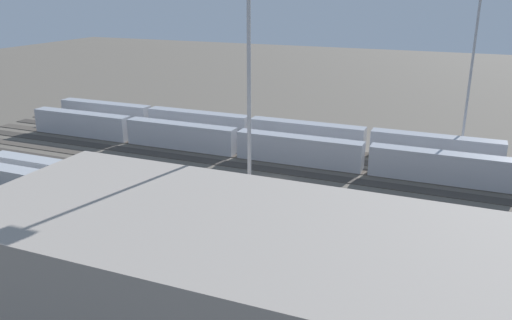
% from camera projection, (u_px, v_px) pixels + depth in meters
% --- Properties ---
extents(ground_plane, '(400.00, 400.00, 0.00)m').
position_uv_depth(ground_plane, '(272.00, 181.00, 85.23)').
color(ground_plane, '#60594F').
extents(track_bed_0, '(140.00, 2.80, 0.12)m').
position_uv_depth(track_bed_0, '(309.00, 148.00, 102.72)').
color(track_bed_0, '#3D3833').
rests_on(track_bed_0, ground_plane).
extents(track_bed_1, '(140.00, 2.80, 0.12)m').
position_uv_depth(track_bed_1, '(301.00, 155.00, 98.34)').
color(track_bed_1, '#3D3833').
rests_on(track_bed_1, ground_plane).
extents(track_bed_2, '(140.00, 2.80, 0.12)m').
position_uv_depth(track_bed_2, '(292.00, 163.00, 93.97)').
color(track_bed_2, '#4C443D').
rests_on(track_bed_2, ground_plane).
extents(track_bed_3, '(140.00, 2.80, 0.12)m').
position_uv_depth(track_bed_3, '(283.00, 171.00, 89.59)').
color(track_bed_3, '#3D3833').
rests_on(track_bed_3, ground_plane).
extents(track_bed_4, '(140.00, 2.80, 0.12)m').
position_uv_depth(track_bed_4, '(272.00, 181.00, 85.21)').
color(track_bed_4, '#4C443D').
rests_on(track_bed_4, ground_plane).
extents(track_bed_5, '(140.00, 2.80, 0.12)m').
position_uv_depth(track_bed_5, '(261.00, 191.00, 80.83)').
color(track_bed_5, '#3D3833').
rests_on(track_bed_5, ground_plane).
extents(track_bed_6, '(140.00, 2.80, 0.12)m').
position_uv_depth(track_bed_6, '(248.00, 203.00, 76.46)').
color(track_bed_6, '#3D3833').
rests_on(track_bed_6, ground_plane).
extents(track_bed_7, '(140.00, 2.80, 0.12)m').
position_uv_depth(track_bed_7, '(234.00, 216.00, 72.08)').
color(track_bed_7, '#4C443D').
rests_on(track_bed_7, ground_plane).
extents(track_bed_8, '(140.00, 2.80, 0.12)m').
position_uv_depth(track_bed_8, '(218.00, 231.00, 67.70)').
color(track_bed_8, '#4C443D').
rests_on(track_bed_8, ground_plane).
extents(train_on_track_0, '(119.80, 3.00, 5.00)m').
position_uv_depth(train_on_track_0, '(306.00, 135.00, 102.10)').
color(train_on_track_0, '#A8AAB2').
rests_on(train_on_track_0, ground_plane).
extents(train_on_track_7, '(47.20, 3.00, 3.80)m').
position_uv_depth(train_on_track_7, '(112.00, 183.00, 78.89)').
color(train_on_track_7, '#B7BABF').
rests_on(train_on_track_7, ground_plane).
extents(train_on_track_2, '(119.80, 3.00, 5.00)m').
position_uv_depth(train_on_track_2, '(299.00, 150.00, 92.72)').
color(train_on_track_2, '#A8AAB2').
rests_on(train_on_track_2, ground_plane).
extents(train_on_track_8, '(139.00, 3.00, 4.40)m').
position_uv_depth(train_on_track_8, '(189.00, 212.00, 68.58)').
color(train_on_track_8, black).
rests_on(train_on_track_8, ground_plane).
extents(light_mast_0, '(2.80, 0.70, 29.73)m').
position_uv_depth(light_mast_0, '(473.00, 57.00, 89.98)').
color(light_mast_0, '#9EA0A5').
rests_on(light_mast_0, ground_plane).
extents(light_mast_1, '(2.80, 0.70, 32.19)m').
position_uv_depth(light_mast_1, '(249.00, 85.00, 56.86)').
color(light_mast_1, '#9EA0A5').
rests_on(light_mast_1, ground_plane).
extents(maintenance_shed, '(42.39, 19.33, 13.60)m').
position_uv_depth(maintenance_shed, '(225.00, 296.00, 41.50)').
color(maintenance_shed, '#9E9389').
rests_on(maintenance_shed, ground_plane).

